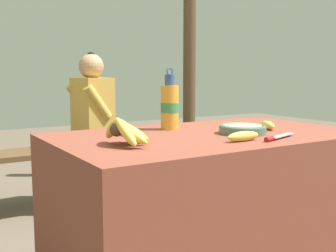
{
  "coord_description": "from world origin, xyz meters",
  "views": [
    {
      "loc": [
        -1.13,
        -1.48,
        0.96
      ],
      "look_at": [
        -0.18,
        0.05,
        0.74
      ],
      "focal_mm": 45.0,
      "sensor_mm": 36.0,
      "label": 1
    }
  ],
  "objects": [
    {
      "name": "water_bottle",
      "position": [
        -0.08,
        0.21,
        0.81
      ],
      "size": [
        0.09,
        0.09,
        0.29
      ],
      "color": "gold",
      "rests_on": "market_counter"
    },
    {
      "name": "serving_bowl",
      "position": [
        0.12,
        -0.08,
        0.72
      ],
      "size": [
        0.21,
        0.21,
        0.04
      ],
      "color": "#4C6B5B",
      "rests_on": "market_counter"
    },
    {
      "name": "knife",
      "position": [
        0.12,
        -0.28,
        0.71
      ],
      "size": [
        0.23,
        0.1,
        0.02
      ],
      "rotation": [
        0.0,
        0.0,
        0.33
      ],
      "color": "#BCBCC1",
      "rests_on": "market_counter"
    },
    {
      "name": "banana_bunch_green",
      "position": [
        0.64,
        1.4,
        0.49
      ],
      "size": [
        0.16,
        0.24,
        0.11
      ],
      "color": "#4C381E",
      "rests_on": "wooden_bench"
    },
    {
      "name": "wooden_bench",
      "position": [
        0.09,
        1.4,
        0.37
      ],
      "size": [
        1.88,
        0.32,
        0.44
      ],
      "color": "brown",
      "rests_on": "ground_plane"
    },
    {
      "name": "loose_banana_front",
      "position": [
        -0.02,
        -0.24,
        0.72
      ],
      "size": [
        0.16,
        0.05,
        0.04
      ],
      "rotation": [
        0.0,
        0.0,
        0.04
      ],
      "color": "#E0C64C",
      "rests_on": "market_counter"
    },
    {
      "name": "banana_bunch_ripe",
      "position": [
        -0.46,
        -0.09,
        0.75
      ],
      "size": [
        0.16,
        0.26,
        0.12
      ],
      "color": "#4C381E",
      "rests_on": "market_counter"
    },
    {
      "name": "loose_banana_side",
      "position": [
        0.32,
        -0.04,
        0.72
      ],
      "size": [
        0.1,
        0.15,
        0.04
      ],
      "rotation": [
        0.0,
        0.0,
        1.13
      ],
      "color": "#E0C64C",
      "rests_on": "market_counter"
    },
    {
      "name": "market_counter",
      "position": [
        0.0,
        0.0,
        0.35
      ],
      "size": [
        1.37,
        0.81,
        0.7
      ],
      "color": "brown",
      "rests_on": "ground_plane"
    },
    {
      "name": "seated_vendor",
      "position": [
        -0.06,
        1.37,
        0.64
      ],
      "size": [
        0.41,
        0.4,
        1.11
      ],
      "rotation": [
        0.0,
        0.0,
        3.19
      ],
      "color": "#564C60",
      "rests_on": "ground_plane"
    },
    {
      "name": "support_post_far",
      "position": [
        1.07,
        1.72,
        1.27
      ],
      "size": [
        0.11,
        0.11,
        2.54
      ],
      "color": "#4C3823",
      "rests_on": "ground_plane"
    }
  ]
}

